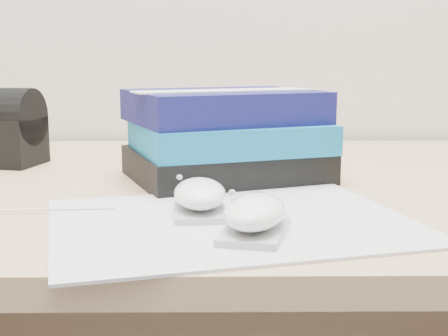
{
  "coord_description": "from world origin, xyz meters",
  "views": [
    {
      "loc": [
        -0.07,
        0.71,
        0.9
      ],
      "look_at": [
        -0.06,
        1.44,
        0.77
      ],
      "focal_mm": 50.0,
      "sensor_mm": 36.0,
      "label": 1
    }
  ],
  "objects_px": {
    "desk": "(262,315)",
    "mouse_front": "(255,215)",
    "mouse_rear": "(200,196)",
    "book_stack": "(226,136)"
  },
  "relations": [
    {
      "from": "desk",
      "to": "mouse_front",
      "type": "xyz_separation_m",
      "value": [
        -0.04,
        -0.35,
        0.26
      ]
    },
    {
      "from": "mouse_rear",
      "to": "book_stack",
      "type": "bearing_deg",
      "value": 81.48
    },
    {
      "from": "mouse_rear",
      "to": "mouse_front",
      "type": "distance_m",
      "value": 0.1
    },
    {
      "from": "mouse_front",
      "to": "book_stack",
      "type": "distance_m",
      "value": 0.29
    },
    {
      "from": "desk",
      "to": "book_stack",
      "type": "xyz_separation_m",
      "value": [
        -0.06,
        -0.06,
        0.3
      ]
    },
    {
      "from": "mouse_rear",
      "to": "book_stack",
      "type": "height_order",
      "value": "book_stack"
    },
    {
      "from": "mouse_front",
      "to": "book_stack",
      "type": "relative_size",
      "value": 0.37
    },
    {
      "from": "desk",
      "to": "mouse_front",
      "type": "bearing_deg",
      "value": -95.7
    },
    {
      "from": "mouse_rear",
      "to": "mouse_front",
      "type": "height_order",
      "value": "mouse_front"
    },
    {
      "from": "mouse_rear",
      "to": "book_stack",
      "type": "relative_size",
      "value": 0.34
    }
  ]
}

